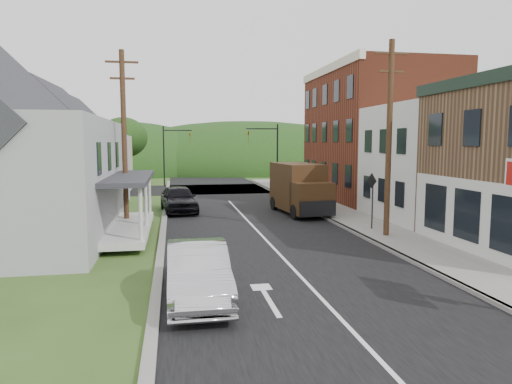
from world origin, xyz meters
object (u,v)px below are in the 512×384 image
silver_sedan (198,273)px  dark_sedan (179,199)px  warning_sign (372,193)px  delivery_van (300,189)px

silver_sedan → dark_sedan: (-0.34, 16.50, 0.06)m
dark_sedan → warning_sign: warning_sign is taller
silver_sedan → warning_sign: size_ratio=1.72×
delivery_van → dark_sedan: bearing=159.2°
silver_sedan → warning_sign: 12.43m
dark_sedan → delivery_van: bearing=-22.5°
delivery_van → silver_sedan: bearing=-121.3°
delivery_van → warning_sign: bearing=-76.8°
delivery_van → warning_sign: delivery_van is taller
dark_sedan → delivery_van: 7.70m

